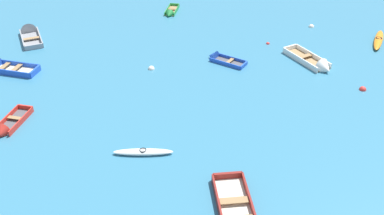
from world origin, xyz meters
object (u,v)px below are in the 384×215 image
(rowboat_white_back_row_right, at_px, (317,65))
(rowboat_red_outer_right, at_px, (7,128))
(kayak_white_midfield_left, at_px, (143,152))
(mooring_buoy_near_foreground, at_px, (363,90))
(mooring_buoy_central, at_px, (268,44))
(kayak_orange_cluster_outer, at_px, (379,40))
(rowboat_grey_near_camera, at_px, (30,33))
(mooring_buoy_far_field, at_px, (151,69))
(rowboat_green_midfield_right, at_px, (170,13))
(rowboat_blue_outer_left, at_px, (2,67))
(rowboat_blue_far_left, at_px, (218,58))
(mooring_buoy_midfield, at_px, (311,27))

(rowboat_white_back_row_right, relative_size, rowboat_red_outer_right, 1.35)
(kayak_white_midfield_left, bearing_deg, mooring_buoy_near_foreground, 28.73)
(mooring_buoy_central, bearing_deg, kayak_orange_cluster_outer, 5.24)
(rowboat_white_back_row_right, distance_m, rowboat_grey_near_camera, 21.85)
(rowboat_grey_near_camera, xyz_separation_m, mooring_buoy_far_field, (10.18, -5.05, -0.17))
(rowboat_white_back_row_right, distance_m, rowboat_green_midfield_right, 14.17)
(rowboat_green_midfield_right, bearing_deg, rowboat_grey_near_camera, -155.17)
(kayak_white_midfield_left, bearing_deg, rowboat_grey_near_camera, 127.71)
(mooring_buoy_far_field, bearing_deg, rowboat_grey_near_camera, 153.63)
(rowboat_blue_outer_left, xyz_separation_m, rowboat_white_back_row_right, (21.32, 1.48, -0.01))
(rowboat_green_midfield_right, distance_m, kayak_white_midfield_left, 19.02)
(kayak_orange_cluster_outer, xyz_separation_m, rowboat_grey_near_camera, (-26.80, -0.12, -0.00))
(mooring_buoy_far_field, bearing_deg, rowboat_blue_far_left, 18.91)
(mooring_buoy_midfield, bearing_deg, rowboat_blue_far_left, -140.32)
(kayak_orange_cluster_outer, height_order, kayak_white_midfield_left, kayak_orange_cluster_outer)
(kayak_orange_cluster_outer, bearing_deg, rowboat_blue_outer_left, -167.77)
(kayak_orange_cluster_outer, xyz_separation_m, mooring_buoy_central, (-8.38, -0.77, -0.17))
(rowboat_blue_far_left, relative_size, mooring_buoy_midfield, 6.61)
(rowboat_white_back_row_right, distance_m, mooring_buoy_central, 4.66)
(rowboat_white_back_row_right, relative_size, mooring_buoy_midfield, 9.39)
(kayak_white_midfield_left, height_order, mooring_buoy_midfield, kayak_white_midfield_left)
(mooring_buoy_near_foreground, relative_size, mooring_buoy_midfield, 1.01)
(rowboat_green_midfield_right, height_order, rowboat_grey_near_camera, rowboat_grey_near_camera)
(kayak_orange_cluster_outer, bearing_deg, mooring_buoy_central, -174.76)
(kayak_orange_cluster_outer, relative_size, rowboat_red_outer_right, 1.22)
(rowboat_green_midfield_right, xyz_separation_m, kayak_orange_cluster_outer, (16.24, -4.77, 0.04))
(mooring_buoy_near_foreground, bearing_deg, mooring_buoy_far_field, 171.45)
(mooring_buoy_central, bearing_deg, rowboat_blue_outer_left, -164.67)
(rowboat_blue_outer_left, height_order, rowboat_green_midfield_right, rowboat_blue_outer_left)
(mooring_buoy_central, bearing_deg, rowboat_blue_far_left, -142.52)
(rowboat_white_back_row_right, relative_size, rowboat_green_midfield_right, 1.47)
(rowboat_grey_near_camera, bearing_deg, rowboat_green_midfield_right, 24.83)
(mooring_buoy_near_foreground, bearing_deg, rowboat_white_back_row_right, 128.60)
(rowboat_blue_outer_left, distance_m, mooring_buoy_midfield, 23.64)
(kayak_white_midfield_left, relative_size, mooring_buoy_far_field, 7.01)
(rowboat_white_back_row_right, relative_size, mooring_buoy_near_foreground, 9.27)
(rowboat_green_midfield_right, distance_m, mooring_buoy_midfield, 11.86)
(rowboat_grey_near_camera, xyz_separation_m, kayak_white_midfield_left, (10.93, -14.13, -0.03))
(mooring_buoy_near_foreground, relative_size, mooring_buoy_far_field, 1.01)
(rowboat_blue_far_left, distance_m, kayak_white_midfield_left, 11.30)
(kayak_white_midfield_left, bearing_deg, kayak_orange_cluster_outer, 41.91)
(mooring_buoy_near_foreground, bearing_deg, kayak_white_midfield_left, -151.27)
(rowboat_grey_near_camera, bearing_deg, mooring_buoy_near_foreground, -16.61)
(rowboat_grey_near_camera, distance_m, rowboat_red_outer_right, 12.85)
(kayak_orange_cluster_outer, bearing_deg, rowboat_green_midfield_right, 163.63)
(rowboat_grey_near_camera, relative_size, rowboat_red_outer_right, 1.32)
(mooring_buoy_midfield, bearing_deg, mooring_buoy_near_foreground, -81.09)
(rowboat_blue_outer_left, relative_size, mooring_buoy_central, 13.55)
(kayak_white_midfield_left, relative_size, mooring_buoy_midfield, 7.00)
(rowboat_blue_far_left, xyz_separation_m, mooring_buoy_near_foreground, (9.05, -3.60, -0.13))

